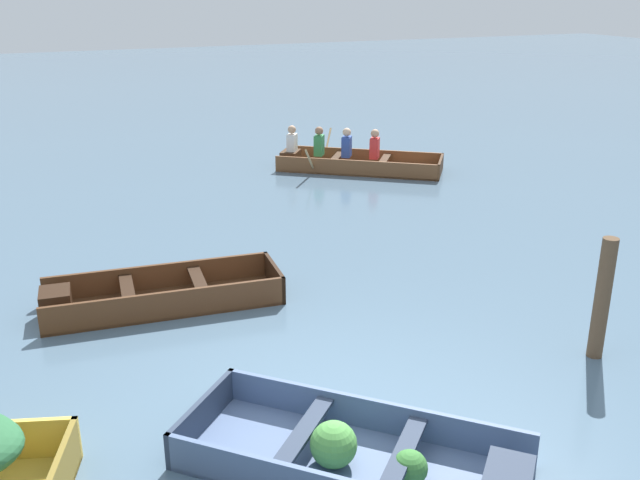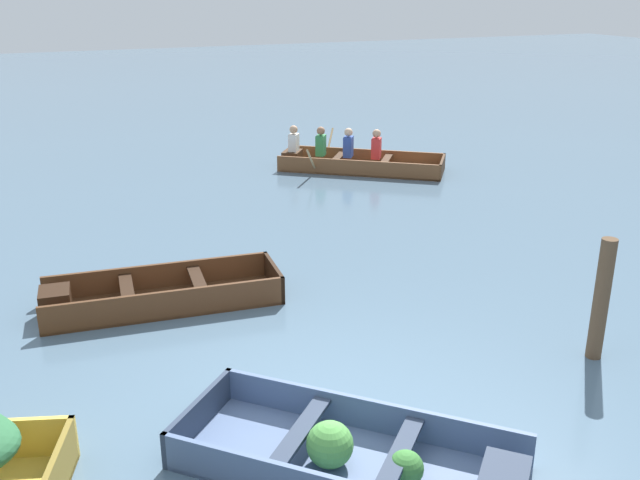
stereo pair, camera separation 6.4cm
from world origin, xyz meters
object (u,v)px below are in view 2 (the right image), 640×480
Objects in this scene: dinghy_slate_blue_foreground at (361,459)px; skiff_dark_varnish_mid_moored at (153,296)px; rowboat_wooden_brown_with_crew at (350,160)px; mooring_post at (601,300)px.

skiff_dark_varnish_mid_moored is (-0.98, 3.97, -0.01)m from dinghy_slate_blue_foreground.
rowboat_wooden_brown_with_crew is at bearing 45.24° from skiff_dark_varnish_mid_moored.
rowboat_wooden_brown_with_crew is 2.54× the size of mooring_post.
dinghy_slate_blue_foreground reaches higher than skiff_dark_varnish_mid_moored.
rowboat_wooden_brown_with_crew is 8.58m from mooring_post.
skiff_dark_varnish_mid_moored is 7.46m from rowboat_wooden_brown_with_crew.
dinghy_slate_blue_foreground is at bearing -114.76° from rowboat_wooden_brown_with_crew.
rowboat_wooden_brown_with_crew is at bearing 65.24° from dinghy_slate_blue_foreground.
dinghy_slate_blue_foreground is at bearing -76.14° from skiff_dark_varnish_mid_moored.
mooring_post is (4.18, -3.20, 0.56)m from skiff_dark_varnish_mid_moored.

